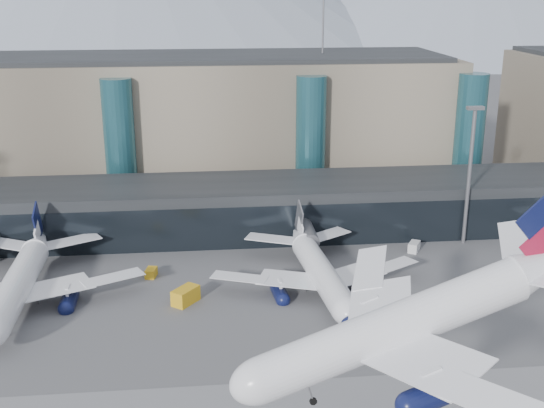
{
  "coord_description": "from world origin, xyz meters",
  "views": [
    {
      "loc": [
        -17.89,
        -66.63,
        46.04
      ],
      "look_at": [
        -7.63,
        32.0,
        13.96
      ],
      "focal_mm": 45.0,
      "sensor_mm": 36.0,
      "label": 1
    }
  ],
  "objects_px": {
    "jet_parked_left": "(22,268)",
    "veh_h": "(186,296)",
    "veh_b": "(151,273)",
    "veh_d": "(414,247)",
    "hero_jet": "(427,307)",
    "jet_parked_mid": "(317,259)",
    "lightmast_mid": "(470,168)"
  },
  "relations": [
    {
      "from": "veh_b",
      "to": "veh_d",
      "type": "distance_m",
      "value": 46.99
    },
    {
      "from": "veh_d",
      "to": "veh_h",
      "type": "xyz_separation_m",
      "value": [
        -40.69,
        -16.87,
        0.34
      ]
    },
    {
      "from": "hero_jet",
      "to": "jet_parked_mid",
      "type": "xyz_separation_m",
      "value": [
        -2.38,
        44.78,
        -13.69
      ]
    },
    {
      "from": "lightmast_mid",
      "to": "jet_parked_mid",
      "type": "xyz_separation_m",
      "value": [
        -30.43,
        -15.55,
        -10.05
      ]
    },
    {
      "from": "lightmast_mid",
      "to": "hero_jet",
      "type": "height_order",
      "value": "lightmast_mid"
    },
    {
      "from": "jet_parked_mid",
      "to": "veh_d",
      "type": "xyz_separation_m",
      "value": [
        19.92,
        12.21,
        -3.5
      ]
    },
    {
      "from": "hero_jet",
      "to": "jet_parked_mid",
      "type": "bearing_deg",
      "value": 85.44
    },
    {
      "from": "hero_jet",
      "to": "veh_h",
      "type": "xyz_separation_m",
      "value": [
        -23.15,
        40.11,
        -16.85
      ]
    },
    {
      "from": "veh_b",
      "to": "veh_h",
      "type": "height_order",
      "value": "veh_h"
    },
    {
      "from": "jet_parked_mid",
      "to": "veh_b",
      "type": "xyz_separation_m",
      "value": [
        -26.61,
        5.67,
        -3.63
      ]
    },
    {
      "from": "jet_parked_left",
      "to": "veh_h",
      "type": "bearing_deg",
      "value": -102.14
    },
    {
      "from": "jet_parked_mid",
      "to": "veh_d",
      "type": "height_order",
      "value": "jet_parked_mid"
    },
    {
      "from": "jet_parked_left",
      "to": "veh_h",
      "type": "height_order",
      "value": "jet_parked_left"
    },
    {
      "from": "lightmast_mid",
      "to": "veh_b",
      "type": "relative_size",
      "value": 10.09
    },
    {
      "from": "jet_parked_mid",
      "to": "veh_h",
      "type": "distance_m",
      "value": 21.52
    },
    {
      "from": "jet_parked_left",
      "to": "lightmast_mid",
      "type": "bearing_deg",
      "value": -79.74
    },
    {
      "from": "lightmast_mid",
      "to": "jet_parked_left",
      "type": "relative_size",
      "value": 0.66
    },
    {
      "from": "veh_h",
      "to": "veh_b",
      "type": "bearing_deg",
      "value": 67.55
    },
    {
      "from": "hero_jet",
      "to": "veh_h",
      "type": "height_order",
      "value": "hero_jet"
    },
    {
      "from": "jet_parked_left",
      "to": "veh_d",
      "type": "height_order",
      "value": "jet_parked_left"
    },
    {
      "from": "jet_parked_left",
      "to": "veh_h",
      "type": "relative_size",
      "value": 8.88
    },
    {
      "from": "veh_d",
      "to": "hero_jet",
      "type": "bearing_deg",
      "value": -166.66
    },
    {
      "from": "hero_jet",
      "to": "veh_h",
      "type": "distance_m",
      "value": 49.29
    },
    {
      "from": "hero_jet",
      "to": "veh_h",
      "type": "relative_size",
      "value": 8.45
    },
    {
      "from": "jet_parked_mid",
      "to": "veh_d",
      "type": "bearing_deg",
      "value": -63.54
    },
    {
      "from": "veh_h",
      "to": "lightmast_mid",
      "type": "bearing_deg",
      "value": -30.38
    },
    {
      "from": "lightmast_mid",
      "to": "hero_jet",
      "type": "distance_m",
      "value": 66.63
    },
    {
      "from": "jet_parked_mid",
      "to": "veh_b",
      "type": "height_order",
      "value": "jet_parked_mid"
    },
    {
      "from": "jet_parked_left",
      "to": "jet_parked_mid",
      "type": "relative_size",
      "value": 1.09
    },
    {
      "from": "jet_parked_left",
      "to": "jet_parked_mid",
      "type": "height_order",
      "value": "jet_parked_left"
    },
    {
      "from": "hero_jet",
      "to": "veh_d",
      "type": "relative_size",
      "value": 12.23
    },
    {
      "from": "lightmast_mid",
      "to": "jet_parked_left",
      "type": "height_order",
      "value": "lightmast_mid"
    }
  ]
}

